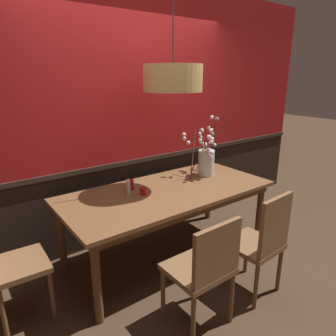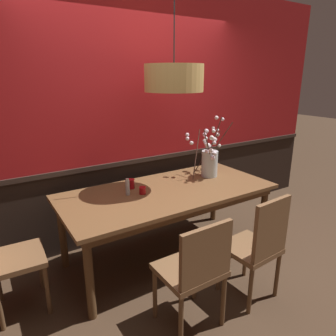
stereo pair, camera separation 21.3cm
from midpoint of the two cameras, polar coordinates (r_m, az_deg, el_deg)
ground_plane at (r=3.42m, az=1.86°, el=-16.12°), size 24.00×24.00×0.00m
back_wall at (r=3.49m, az=-4.55°, el=9.51°), size 5.82×0.14×2.84m
dining_table at (r=3.09m, az=1.98°, el=-5.44°), size 2.14×1.00×0.76m
chair_head_west_end at (r=2.73m, az=-26.05°, el=-14.47°), size 0.42×0.45×0.91m
chair_far_side_right at (r=4.04m, az=-1.27°, el=-2.64°), size 0.44×0.42×0.89m
chair_near_side_right at (r=2.72m, az=18.75°, el=-13.40°), size 0.44×0.44×0.96m
chair_far_side_left at (r=3.74m, az=-10.14°, el=-4.27°), size 0.41×0.40×0.95m
chair_near_side_left at (r=2.34m, az=7.86°, el=-18.19°), size 0.46×0.42×0.91m
vase_with_blossoms at (r=3.48m, az=9.50°, el=1.39°), size 0.61×0.40×0.66m
candle_holder_nearer_center at (r=3.10m, az=-5.05°, el=-2.98°), size 0.08×0.08×0.10m
candle_holder_nearer_edge at (r=2.95m, az=-2.75°, el=-4.24°), size 0.07×0.07×0.07m
condiment_bottle at (r=2.92m, az=-5.54°, el=-3.62°), size 0.04×0.04×0.16m
pendant_lamp at (r=3.00m, az=3.24°, el=16.51°), size 0.57×0.57×1.13m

